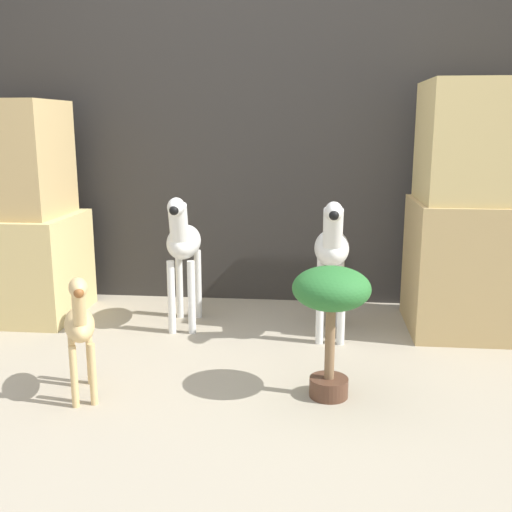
{
  "coord_description": "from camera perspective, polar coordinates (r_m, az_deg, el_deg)",
  "views": [
    {
      "loc": [
        0.42,
        -2.07,
        1.08
      ],
      "look_at": [
        0.11,
        0.95,
        0.4
      ],
      "focal_mm": 42.0,
      "sensor_mm": 36.0,
      "label": 1
    }
  ],
  "objects": [
    {
      "name": "zebra_left",
      "position": [
        3.16,
        -6.97,
        1.09
      ],
      "size": [
        0.2,
        0.5,
        0.72
      ],
      "color": "silver",
      "rests_on": "ground_plane"
    },
    {
      "name": "zebra_right",
      "position": [
        3.01,
        7.23,
        0.5
      ],
      "size": [
        0.18,
        0.5,
        0.72
      ],
      "color": "silver",
      "rests_on": "ground_plane"
    },
    {
      "name": "potted_palm_front",
      "position": [
        2.35,
        7.17,
        -4.22
      ],
      "size": [
        0.31,
        0.31,
        0.54
      ],
      "color": "#513323",
      "rests_on": "ground_plane"
    },
    {
      "name": "rock_pillar_left",
      "position": [
        3.61,
        -22.44,
        3.16
      ],
      "size": [
        0.73,
        0.59,
        1.2
      ],
      "color": "#D1B775",
      "rests_on": "ground_plane"
    },
    {
      "name": "wall_back",
      "position": [
        3.64,
        -0.81,
        12.91
      ],
      "size": [
        6.4,
        0.08,
        2.2
      ],
      "color": "#2D2B28",
      "rests_on": "ground_plane"
    },
    {
      "name": "ground_plane",
      "position": [
        2.37,
        -5.17,
        -14.55
      ],
      "size": [
        14.0,
        14.0,
        0.0
      ],
      "primitive_type": "plane",
      "color": "#9E937F"
    },
    {
      "name": "giraffe_figurine",
      "position": [
        2.45,
        -16.44,
        -6.32
      ],
      "size": [
        0.24,
        0.39,
        0.53
      ],
      "color": "tan",
      "rests_on": "ground_plane"
    },
    {
      "name": "rock_pillar_right",
      "position": [
        3.29,
        21.06,
        3.7
      ],
      "size": [
        0.73,
        0.59,
        1.28
      ],
      "color": "tan",
      "rests_on": "ground_plane"
    }
  ]
}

